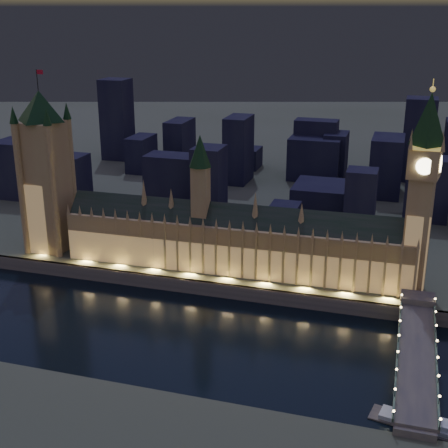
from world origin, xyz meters
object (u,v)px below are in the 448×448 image
(victoria_tower, at_px, (45,164))
(river_boat, at_px, (428,425))
(westminster_bridge, at_px, (416,357))
(elizabeth_tower, at_px, (423,178))
(palace_of_westminster, at_px, (233,240))

(victoria_tower, relative_size, river_boat, 2.47)
(victoria_tower, relative_size, westminster_bridge, 0.98)
(victoria_tower, height_order, elizabeth_tower, elizabeth_tower)
(river_boat, bearing_deg, westminster_bridge, 96.90)
(palace_of_westminster, xyz_separation_m, westminster_bridge, (103.25, -65.20, -20.37))
(victoria_tower, distance_m, elizabeth_tower, 218.14)
(westminster_bridge, bearing_deg, elizabeth_tower, 92.98)
(victoria_tower, bearing_deg, westminster_bridge, -16.45)
(elizabeth_tower, distance_m, river_boat, 127.93)
(westminster_bridge, distance_m, river_boat, 42.63)
(westminster_bridge, bearing_deg, victoria_tower, 163.55)
(elizabeth_tower, height_order, river_boat, elizabeth_tower)
(elizabeth_tower, bearing_deg, victoria_tower, -180.00)
(palace_of_westminster, height_order, westminster_bridge, palace_of_westminster)
(elizabeth_tower, relative_size, river_boat, 2.50)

